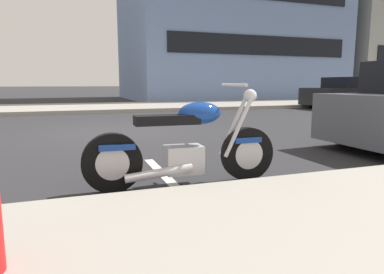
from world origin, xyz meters
TOP-DOWN VIEW (x-y plane):
  - ground_plane at (0.00, 0.00)m, footprint 260.00×260.00m
  - sidewalk_far_curb at (12.00, 7.42)m, footprint 120.00×5.00m
  - parking_stall_stripe at (0.00, -4.32)m, footprint 0.12×2.20m
  - parked_motorcycle at (0.13, -4.58)m, footprint 2.12×0.62m
  - car_opposite_curb at (10.84, 4.14)m, footprint 4.30×2.05m
  - townhouse_behind_pole at (22.20, 15.64)m, footprint 9.58×11.91m

SIDE VIEW (x-z plane):
  - ground_plane at x=0.00m, z-range 0.00..0.00m
  - parking_stall_stripe at x=0.00m, z-range 0.00..0.01m
  - sidewalk_far_curb at x=12.00m, z-range 0.00..0.14m
  - parked_motorcycle at x=0.13m, z-range -0.13..0.97m
  - car_opposite_curb at x=10.84m, z-range -0.02..1.35m
  - townhouse_behind_pole at x=22.20m, z-range 0.00..13.82m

